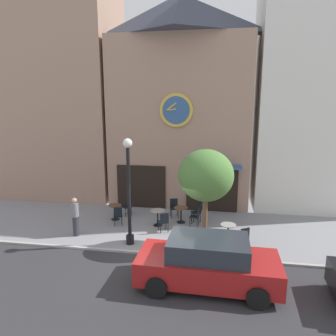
# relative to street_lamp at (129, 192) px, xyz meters

# --- Properties ---
(ground_plane) EXTENTS (27.51, 11.74, 0.13)m
(ground_plane) POSITION_rel_street_lamp_xyz_m (1.39, -1.37, -2.18)
(ground_plane) COLOR gray
(clock_building) EXTENTS (7.51, 4.01, 10.97)m
(clock_building) POSITION_rel_street_lamp_xyz_m (1.24, 5.81, 3.51)
(clock_building) COLOR #9E7A66
(clock_building) RESTS_ON ground_plane
(neighbor_building_left) EXTENTS (6.96, 4.55, 11.78)m
(neighbor_building_left) POSITION_rel_street_lamp_xyz_m (-6.17, 6.76, 3.73)
(neighbor_building_left) COLOR #9E7A66
(neighbor_building_left) RESTS_ON ground_plane
(neighbor_building_right) EXTENTS (5.48, 4.36, 14.29)m
(neighbor_building_right) POSITION_rel_street_lamp_xyz_m (8.04, 6.67, 4.99)
(neighbor_building_right) COLOR silver
(neighbor_building_right) RESTS_ON ground_plane
(street_lamp) EXTENTS (0.36, 0.36, 4.25)m
(street_lamp) POSITION_rel_street_lamp_xyz_m (0.00, 0.00, 0.00)
(street_lamp) COLOR black
(street_lamp) RESTS_ON ground_plane
(street_tree) EXTENTS (2.10, 1.89, 3.86)m
(street_tree) POSITION_rel_street_lamp_xyz_m (2.94, 0.30, 0.69)
(street_tree) COLOR brown
(street_tree) RESTS_ON ground_plane
(cafe_table_center_left) EXTENTS (0.62, 0.62, 0.74)m
(cafe_table_center_left) POSITION_rel_street_lamp_xyz_m (-1.44, 2.45, -1.67)
(cafe_table_center_left) COLOR black
(cafe_table_center_left) RESTS_ON ground_plane
(cafe_table_center) EXTENTS (0.66, 0.66, 0.74)m
(cafe_table_center) POSITION_rel_street_lamp_xyz_m (0.73, 2.04, -1.65)
(cafe_table_center) COLOR black
(cafe_table_center) RESTS_ON ground_plane
(cafe_table_near_curb) EXTENTS (0.65, 0.65, 0.75)m
(cafe_table_near_curb) POSITION_rel_street_lamp_xyz_m (1.74, 2.59, -1.65)
(cafe_table_near_curb) COLOR black
(cafe_table_near_curb) RESTS_ON ground_plane
(cafe_table_center_right) EXTENTS (0.62, 0.62, 0.75)m
(cafe_table_center_right) POSITION_rel_street_lamp_xyz_m (3.87, 0.79, -1.66)
(cafe_table_center_right) COLOR black
(cafe_table_center_right) RESTS_ON ground_plane
(cafe_chair_outer) EXTENTS (0.55, 0.55, 0.90)m
(cafe_chair_outer) POSITION_rel_street_lamp_xyz_m (4.43, 0.23, -1.63)
(cafe_chair_outer) COLOR black
(cafe_chair_outer) RESTS_ON ground_plane
(cafe_chair_curbside) EXTENTS (0.46, 0.46, 0.90)m
(cafe_chair_curbside) POSITION_rel_street_lamp_xyz_m (2.48, 2.26, -1.63)
(cafe_chair_curbside) COLOR black
(cafe_chair_curbside) RESTS_ON ground_plane
(cafe_chair_corner) EXTENTS (0.53, 0.53, 0.90)m
(cafe_chair_corner) POSITION_rel_street_lamp_xyz_m (2.50, 2.88, -1.63)
(cafe_chair_corner) COLOR black
(cafe_chair_corner) RESTS_ON ground_plane
(cafe_chair_facing_wall) EXTENTS (0.50, 0.50, 0.90)m
(cafe_chair_facing_wall) POSITION_rel_street_lamp_xyz_m (1.31, 3.32, -1.63)
(cafe_chair_facing_wall) COLOR black
(cafe_chair_facing_wall) RESTS_ON ground_plane
(cafe_chair_by_entrance) EXTENTS (0.51, 0.51, 0.90)m
(cafe_chair_by_entrance) POSITION_rel_street_lamp_xyz_m (-1.07, 1.76, -1.63)
(cafe_chair_by_entrance) COLOR black
(cafe_chair_by_entrance) RESTS_ON ground_plane
(cafe_chair_mid_row) EXTENTS (0.53, 0.53, 0.90)m
(cafe_chair_mid_row) POSITION_rel_street_lamp_xyz_m (1.14, 1.35, -1.63)
(cafe_chair_mid_row) COLOR black
(cafe_chair_mid_row) RESTS_ON ground_plane
(cafe_chair_near_lamp) EXTENTS (0.56, 0.56, 0.90)m
(cafe_chair_near_lamp) POSITION_rel_street_lamp_xyz_m (-1.02, 3.17, -1.63)
(cafe_chair_near_lamp) COLOR black
(cafe_chair_near_lamp) RESTS_ON ground_plane
(pedestrian_grey) EXTENTS (0.45, 0.45, 1.67)m
(pedestrian_grey) POSITION_rel_street_lamp_xyz_m (-2.49, 0.42, -1.30)
(pedestrian_grey) COLOR #2D2D38
(pedestrian_grey) RESTS_ON ground_plane
(parked_car_red) EXTENTS (4.33, 2.08, 1.55)m
(parked_car_red) POSITION_rel_street_lamp_xyz_m (3.17, -2.42, -1.40)
(parked_car_red) COLOR maroon
(parked_car_red) RESTS_ON ground_plane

